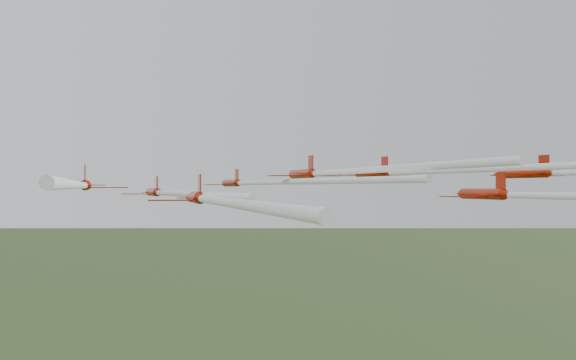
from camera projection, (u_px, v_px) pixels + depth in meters
jet_lead at (264, 182)px, 90.69m from camera, size 23.96×63.21×2.57m
jet_row2_left at (169, 193)px, 78.63m from camera, size 19.87×51.76×2.46m
jet_row2_right at (446, 171)px, 77.40m from camera, size 24.53×66.05×2.66m
jet_row3_left at (81, 185)px, 61.51m from camera, size 23.12×51.34×2.53m
jet_row3_mid at (335, 172)px, 71.12m from camera, size 20.19×46.40×2.46m
jet_row4_left at (210, 200)px, 53.04m from camera, size 20.95×44.00×2.50m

